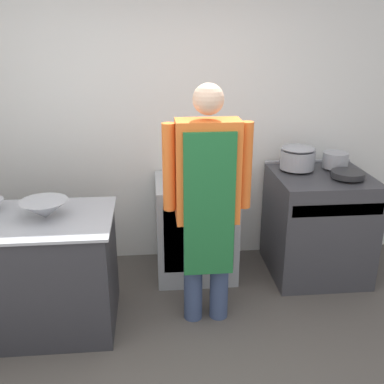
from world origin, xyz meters
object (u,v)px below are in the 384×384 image
at_px(fridge_unit, 195,227).
at_px(person_cook, 207,195).
at_px(stove, 317,224).
at_px(saute_pan, 348,174).
at_px(mixing_bowl, 45,209).
at_px(sauce_pot, 335,160).
at_px(stock_pot, 298,157).

xyz_separation_m(fridge_unit, person_cook, (0.01, -0.72, 0.58)).
distance_m(stove, fridge_unit, 1.09).
bearing_deg(saute_pan, person_cook, -158.80).
relative_size(fridge_unit, mixing_bowl, 2.62).
distance_m(saute_pan, sauce_pot, 0.28).
distance_m(stock_pot, saute_pan, 0.45).
height_order(mixing_bowl, saute_pan, saute_pan).
xyz_separation_m(stove, saute_pan, (0.16, -0.14, 0.51)).
bearing_deg(mixing_bowl, stock_pot, 19.31).
bearing_deg(fridge_unit, person_cook, -89.09).
height_order(mixing_bowl, stock_pot, stock_pot).
bearing_deg(sauce_pot, stove, -139.17).
xyz_separation_m(person_cook, stock_pot, (0.89, 0.76, 0.04)).
xyz_separation_m(stove, person_cook, (-1.07, -0.62, 0.55)).
bearing_deg(stove, saute_pan, -40.38).
bearing_deg(stock_pot, stove, -37.53).
height_order(stove, saute_pan, saute_pan).
xyz_separation_m(mixing_bowl, saute_pan, (2.37, 0.43, 0.05)).
distance_m(stove, mixing_bowl, 2.33).
height_order(person_cook, sauce_pot, person_cook).
distance_m(fridge_unit, mixing_bowl, 1.40).
bearing_deg(saute_pan, stock_pot, 141.10).
xyz_separation_m(stove, sauce_pot, (0.16, 0.14, 0.55)).
bearing_deg(fridge_unit, mixing_bowl, -149.24).
distance_m(stock_pot, sauce_pot, 0.35).
bearing_deg(sauce_pot, person_cook, -148.48).
distance_m(person_cook, saute_pan, 1.32).
bearing_deg(mixing_bowl, fridge_unit, 30.76).
relative_size(stove, fridge_unit, 1.09).
relative_size(stock_pot, saute_pan, 1.09).
height_order(fridge_unit, saute_pan, saute_pan).
relative_size(mixing_bowl, saute_pan, 1.21).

